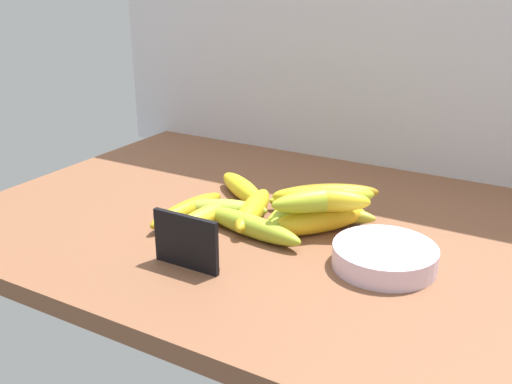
{
  "coord_description": "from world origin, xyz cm",
  "views": [
    {
      "loc": [
        43.39,
        -83.7,
        44.92
      ],
      "look_at": [
        -4.29,
        -0.95,
        8.0
      ],
      "focal_mm": 41.15,
      "sensor_mm": 36.0,
      "label": 1
    }
  ],
  "objects_px": {
    "banana_9": "(206,217)",
    "banana_0": "(318,220)",
    "banana_8": "(224,209)",
    "fruit_bowl": "(384,256)",
    "banana_7": "(287,215)",
    "banana_10": "(321,199)",
    "banana_11": "(329,193)",
    "banana_12": "(324,200)",
    "banana_5": "(295,206)",
    "banana_6": "(187,210)",
    "banana_3": "(242,189)",
    "banana_4": "(253,210)",
    "banana_2": "(321,210)",
    "banana_1": "(250,226)",
    "chalkboard_sign": "(186,243)"
  },
  "relations": [
    {
      "from": "chalkboard_sign",
      "to": "banana_1",
      "type": "height_order",
      "value": "chalkboard_sign"
    },
    {
      "from": "banana_7",
      "to": "banana_3",
      "type": "bearing_deg",
      "value": 151.48
    },
    {
      "from": "fruit_bowl",
      "to": "banana_4",
      "type": "distance_m",
      "value": 0.26
    },
    {
      "from": "banana_2",
      "to": "banana_7",
      "type": "height_order",
      "value": "banana_7"
    },
    {
      "from": "fruit_bowl",
      "to": "banana_5",
      "type": "distance_m",
      "value": 0.23
    },
    {
      "from": "banana_3",
      "to": "banana_10",
      "type": "height_order",
      "value": "banana_10"
    },
    {
      "from": "banana_5",
      "to": "banana_6",
      "type": "height_order",
      "value": "same"
    },
    {
      "from": "banana_4",
      "to": "banana_9",
      "type": "height_order",
      "value": "banana_4"
    },
    {
      "from": "banana_0",
      "to": "banana_8",
      "type": "xyz_separation_m",
      "value": [
        -0.17,
        -0.03,
        -0.0
      ]
    },
    {
      "from": "chalkboard_sign",
      "to": "banana_11",
      "type": "distance_m",
      "value": 0.29
    },
    {
      "from": "banana_11",
      "to": "banana_10",
      "type": "bearing_deg",
      "value": -79.72
    },
    {
      "from": "banana_0",
      "to": "banana_4",
      "type": "bearing_deg",
      "value": -174.23
    },
    {
      "from": "banana_4",
      "to": "banana_12",
      "type": "height_order",
      "value": "banana_12"
    },
    {
      "from": "banana_5",
      "to": "banana_9",
      "type": "bearing_deg",
      "value": -133.29
    },
    {
      "from": "fruit_bowl",
      "to": "banana_12",
      "type": "relative_size",
      "value": 0.86
    },
    {
      "from": "banana_0",
      "to": "banana_6",
      "type": "relative_size",
      "value": 1.02
    },
    {
      "from": "banana_8",
      "to": "banana_12",
      "type": "height_order",
      "value": "banana_12"
    },
    {
      "from": "fruit_bowl",
      "to": "banana_7",
      "type": "bearing_deg",
      "value": 162.63
    },
    {
      "from": "banana_0",
      "to": "banana_5",
      "type": "distance_m",
      "value": 0.08
    },
    {
      "from": "banana_10",
      "to": "banana_11",
      "type": "distance_m",
      "value": 0.06
    },
    {
      "from": "banana_5",
      "to": "banana_8",
      "type": "distance_m",
      "value": 0.13
    },
    {
      "from": "banana_10",
      "to": "banana_8",
      "type": "bearing_deg",
      "value": -171.5
    },
    {
      "from": "banana_11",
      "to": "banana_6",
      "type": "bearing_deg",
      "value": -150.81
    },
    {
      "from": "banana_10",
      "to": "banana_3",
      "type": "bearing_deg",
      "value": 158.71
    },
    {
      "from": "banana_0",
      "to": "banana_12",
      "type": "height_order",
      "value": "banana_12"
    },
    {
      "from": "banana_2",
      "to": "banana_11",
      "type": "bearing_deg",
      "value": 7.91
    },
    {
      "from": "banana_0",
      "to": "banana_3",
      "type": "distance_m",
      "value": 0.2
    },
    {
      "from": "fruit_bowl",
      "to": "banana_6",
      "type": "relative_size",
      "value": 0.87
    },
    {
      "from": "banana_9",
      "to": "banana_0",
      "type": "bearing_deg",
      "value": 22.41
    },
    {
      "from": "banana_4",
      "to": "banana_12",
      "type": "xyz_separation_m",
      "value": [
        0.13,
        0.01,
        0.04
      ]
    },
    {
      "from": "banana_5",
      "to": "banana_6",
      "type": "relative_size",
      "value": 1.04
    },
    {
      "from": "banana_1",
      "to": "banana_2",
      "type": "distance_m",
      "value": 0.14
    },
    {
      "from": "banana_2",
      "to": "banana_7",
      "type": "xyz_separation_m",
      "value": [
        -0.04,
        -0.06,
        0.0
      ]
    },
    {
      "from": "chalkboard_sign",
      "to": "banana_2",
      "type": "relative_size",
      "value": 0.55
    },
    {
      "from": "banana_12",
      "to": "banana_6",
      "type": "bearing_deg",
      "value": -165.67
    },
    {
      "from": "banana_4",
      "to": "banana_7",
      "type": "distance_m",
      "value": 0.06
    },
    {
      "from": "banana_2",
      "to": "banana_4",
      "type": "distance_m",
      "value": 0.12
    },
    {
      "from": "banana_7",
      "to": "banana_9",
      "type": "bearing_deg",
      "value": -149.08
    },
    {
      "from": "banana_3",
      "to": "banana_5",
      "type": "bearing_deg",
      "value": -10.99
    },
    {
      "from": "banana_8",
      "to": "banana_11",
      "type": "relative_size",
      "value": 0.89
    },
    {
      "from": "banana_8",
      "to": "fruit_bowl",
      "type": "bearing_deg",
      "value": -5.7
    },
    {
      "from": "fruit_bowl",
      "to": "banana_2",
      "type": "height_order",
      "value": "same"
    },
    {
      "from": "banana_4",
      "to": "banana_9",
      "type": "xyz_separation_m",
      "value": [
        -0.06,
        -0.06,
        -0.0
      ]
    },
    {
      "from": "banana_12",
      "to": "banana_10",
      "type": "bearing_deg",
      "value": -175.22
    },
    {
      "from": "banana_5",
      "to": "banana_7",
      "type": "xyz_separation_m",
      "value": [
        0.01,
        -0.05,
        0.0
      ]
    },
    {
      "from": "banana_8",
      "to": "banana_7",
      "type": "bearing_deg",
      "value": 15.49
    },
    {
      "from": "banana_7",
      "to": "banana_1",
      "type": "bearing_deg",
      "value": -115.92
    },
    {
      "from": "banana_4",
      "to": "banana_10",
      "type": "bearing_deg",
      "value": 2.79
    },
    {
      "from": "fruit_bowl",
      "to": "banana_12",
      "type": "xyz_separation_m",
      "value": [
        -0.12,
        0.06,
        0.05
      ]
    },
    {
      "from": "banana_0",
      "to": "banana_8",
      "type": "height_order",
      "value": "banana_0"
    }
  ]
}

